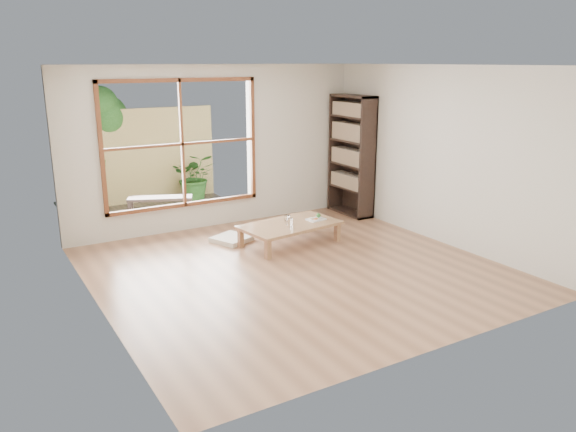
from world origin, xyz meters
name	(u,v)px	position (x,y,z in m)	size (l,w,h in m)	color
ground	(296,269)	(0.00, 0.00, 0.00)	(5.00, 5.00, 0.00)	#A97854
low_table	(290,226)	(0.48, 0.95, 0.28)	(1.55, 1.00, 0.32)	#A57E50
floor_cushion	(232,239)	(-0.22, 1.51, 0.04)	(0.50, 0.50, 0.07)	beige
bookshelf	(352,156)	(2.31, 1.90, 1.04)	(0.33, 0.94, 2.09)	#30211B
glass_tall	(290,223)	(0.38, 0.77, 0.39)	(0.08, 0.08, 0.14)	silver
glass_mid	(288,218)	(0.52, 1.07, 0.36)	(0.07, 0.07, 0.09)	silver
glass_short	(286,218)	(0.53, 1.13, 0.36)	(0.06, 0.06, 0.08)	silver
glass_small	(288,222)	(0.42, 0.91, 0.36)	(0.06, 0.06, 0.08)	silver
food_tray	(316,218)	(0.93, 0.92, 0.34)	(0.29, 0.22, 0.09)	white
deck	(163,214)	(-0.60, 3.56, 0.00)	(2.80, 2.00, 0.05)	#322B25
garden_bench	(160,200)	(-0.71, 3.35, 0.31)	(1.13, 0.72, 0.35)	#30211B
bamboo_fence	(143,156)	(-0.60, 4.56, 0.90)	(2.80, 0.06, 1.80)	tan
shrub_right	(195,176)	(0.28, 4.19, 0.48)	(0.83, 0.72, 0.92)	#2D6224
shrub_left	(95,186)	(-1.58, 4.29, 0.49)	(0.51, 0.41, 0.92)	#2D6224
garden_tree	(100,118)	(-1.28, 4.86, 1.63)	(1.04, 0.85, 2.22)	#4C3D2D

